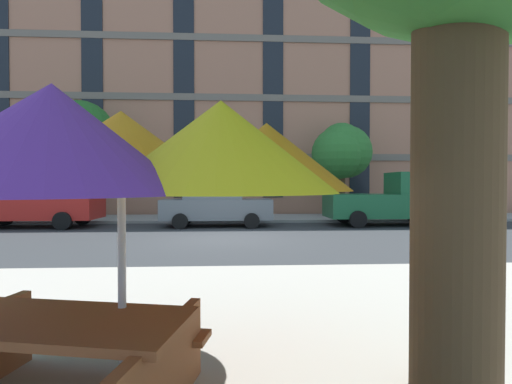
% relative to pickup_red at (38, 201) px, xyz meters
% --- Properties ---
extents(ground_plane, '(120.00, 120.00, 0.00)m').
position_rel_pickup_red_xyz_m(ground_plane, '(7.43, -3.70, -1.03)').
color(ground_plane, '#2D3033').
extents(sidewalk_far, '(56.00, 3.60, 0.12)m').
position_rel_pickup_red_xyz_m(sidewalk_far, '(7.43, 3.10, -0.97)').
color(sidewalk_far, gray).
rests_on(sidewalk_far, ground).
extents(apartment_building, '(38.40, 12.08, 19.20)m').
position_rel_pickup_red_xyz_m(apartment_building, '(7.43, 11.29, 8.57)').
color(apartment_building, '#A87056').
rests_on(apartment_building, ground).
extents(pickup_red, '(5.10, 2.12, 2.20)m').
position_rel_pickup_red_xyz_m(pickup_red, '(0.00, 0.00, 0.00)').
color(pickup_red, '#B21E19').
rests_on(pickup_red, ground).
extents(sedan_gray, '(4.40, 1.98, 1.78)m').
position_rel_pickup_red_xyz_m(sedan_gray, '(6.98, -0.00, -0.08)').
color(sedan_gray, slate).
rests_on(sedan_gray, ground).
extents(pickup_green, '(5.10, 2.12, 2.20)m').
position_rel_pickup_red_xyz_m(pickup_green, '(14.34, 0.00, 0.00)').
color(pickup_green, '#195933').
rests_on(pickup_green, ground).
extents(street_tree_left, '(3.46, 3.25, 5.70)m').
position_rel_pickup_red_xyz_m(street_tree_left, '(0.21, 3.20, 3.01)').
color(street_tree_left, '#4C3823').
rests_on(street_tree_left, ground).
extents(street_tree_middle, '(3.11, 2.96, 4.76)m').
position_rel_pickup_red_xyz_m(street_tree_middle, '(13.13, 3.42, 2.33)').
color(street_tree_middle, '#4C3823').
rests_on(street_tree_middle, ground).
extents(patio_umbrella, '(3.46, 3.46, 2.23)m').
position_rel_pickup_red_xyz_m(patio_umbrella, '(6.90, -12.70, 0.88)').
color(patio_umbrella, silver).
rests_on(patio_umbrella, ground).
extents(picnic_table, '(2.07, 1.85, 0.77)m').
position_rel_pickup_red_xyz_m(picnic_table, '(6.51, -12.92, -0.54)').
color(picnic_table, brown).
rests_on(picnic_table, ground).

